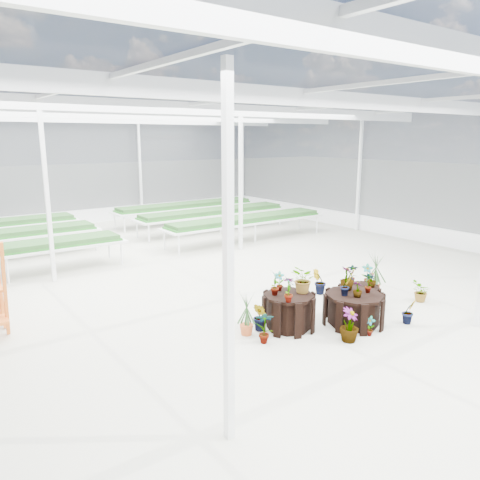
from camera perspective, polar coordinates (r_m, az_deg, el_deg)
ground_plane at (r=10.82m, az=-0.30°, el=-7.39°), size 24.00×24.00×0.00m
greenhouse_shell at (r=10.28m, az=-0.31°, el=4.50°), size 18.00×24.00×4.50m
steel_frame at (r=10.28m, az=-0.31°, el=4.50°), size 18.00×24.00×4.50m
nursery_benches at (r=16.88m, az=-14.71°, el=0.92°), size 16.00×7.00×0.84m
plinth_tall at (r=9.25m, az=5.95°, el=-8.66°), size 1.32×1.32×0.69m
plinth_mid at (r=9.69m, az=13.70°, el=-8.18°), size 1.45×1.45×0.63m
plinth_low at (r=10.88m, az=14.30°, el=-6.55°), size 1.11×1.11×0.40m
nursery_plants at (r=10.00m, az=10.65°, el=-6.17°), size 4.76×2.83×1.24m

